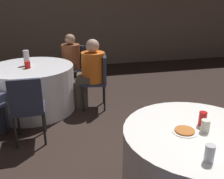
{
  "coord_description": "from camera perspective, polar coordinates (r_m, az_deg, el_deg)",
  "views": [
    {
      "loc": [
        -0.9,
        -1.61,
        1.77
      ],
      "look_at": [
        -0.31,
        0.82,
        0.84
      ],
      "focal_mm": 40.0,
      "sensor_mm": 36.0,
      "label": 1
    }
  ],
  "objects": [
    {
      "name": "bottle_far",
      "position": [
        4.22,
        -18.96,
        6.85
      ],
      "size": [
        0.09,
        0.09,
        0.24
      ],
      "color": "white",
      "rests_on": "table_far"
    },
    {
      "name": "pizza_plate_near",
      "position": [
        2.14,
        16.27,
        -9.08
      ],
      "size": [
        0.21,
        0.21,
        0.02
      ],
      "color": "white",
      "rests_on": "table_near"
    },
    {
      "name": "cup_near",
      "position": [
        2.18,
        20.56,
        -7.77
      ],
      "size": [
        0.07,
        0.07,
        0.1
      ],
      "color": "silver",
      "rests_on": "table_near"
    },
    {
      "name": "table_near",
      "position": [
        2.38,
        17.8,
        -16.79
      ],
      "size": [
        1.21,
        1.21,
        0.74
      ],
      "color": "white",
      "rests_on": "ground_plane"
    },
    {
      "name": "wall_back",
      "position": [
        6.75,
        -6.16,
        17.17
      ],
      "size": [
        16.0,
        0.06,
        2.8
      ],
      "color": "gray",
      "rests_on": "ground_plane"
    },
    {
      "name": "cup_far",
      "position": [
        4.06,
        -18.74,
        5.37
      ],
      "size": [
        0.09,
        0.09,
        0.1
      ],
      "color": "red",
      "rests_on": "table_far"
    },
    {
      "name": "soda_can_silver",
      "position": [
        1.82,
        21.41,
        -13.41
      ],
      "size": [
        0.07,
        0.07,
        0.12
      ],
      "color": "silver",
      "rests_on": "table_near"
    },
    {
      "name": "table_far",
      "position": [
        4.27,
        -17.62,
        0.28
      ],
      "size": [
        1.34,
        1.34,
        0.74
      ],
      "color": "silver",
      "rests_on": "ground_plane"
    },
    {
      "name": "chair_far_east",
      "position": [
        4.1,
        -3.01,
        2.98
      ],
      "size": [
        0.46,
        0.46,
        0.89
      ],
      "rotation": [
        0.0,
        0.0,
        1.41
      ],
      "color": "#2D3347",
      "rests_on": "ground_plane"
    },
    {
      "name": "person_floral_shirt",
      "position": [
        4.83,
        -9.82,
        5.85
      ],
      "size": [
        0.48,
        0.48,
        1.13
      ],
      "rotation": [
        0.0,
        0.0,
        -3.92
      ],
      "color": "#4C4238",
      "rests_on": "ground_plane"
    },
    {
      "name": "chair_far_northeast",
      "position": [
        4.96,
        -8.58,
        5.87
      ],
      "size": [
        0.57,
        0.57,
        0.89
      ],
      "rotation": [
        0.0,
        0.0,
        -3.92
      ],
      "color": "#2D3347",
      "rests_on": "ground_plane"
    },
    {
      "name": "chair_far_south",
      "position": [
        3.2,
        -18.79,
        -3.26
      ],
      "size": [
        0.4,
        0.41,
        0.89
      ],
      "rotation": [
        0.0,
        0.0,
        0.01
      ],
      "color": "#2D3347",
      "rests_on": "ground_plane"
    },
    {
      "name": "person_orange_shirt",
      "position": [
        4.08,
        -5.19,
        3.74
      ],
      "size": [
        0.53,
        0.41,
        1.16
      ],
      "rotation": [
        0.0,
        0.0,
        1.41
      ],
      "color": "#4C4238",
      "rests_on": "ground_plane"
    },
    {
      "name": "soda_can_red",
      "position": [
        2.27,
        20.01,
        -6.28
      ],
      "size": [
        0.07,
        0.07,
        0.12
      ],
      "color": "red",
      "rests_on": "table_near"
    }
  ]
}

